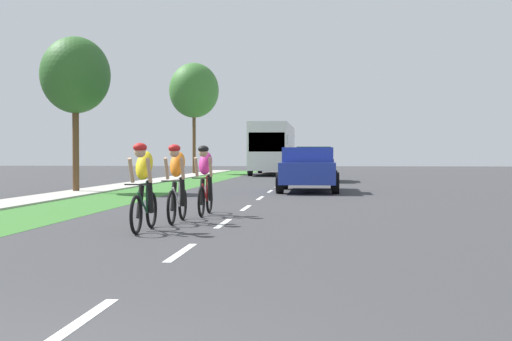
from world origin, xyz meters
The scene contains 12 objects.
ground_plane centered at (0.00, 20.00, 0.00)m, with size 120.00×120.00×0.00m, color #38383A.
grass_verge centered at (-4.63, 20.00, 0.00)m, with size 2.58×70.00×0.01m, color #38722D.
sidewalk_concrete centered at (-6.72, 20.00, 0.00)m, with size 1.59×70.00×0.10m, color #B2ADA3.
lane_markings_center centered at (0.00, 24.00, 0.00)m, with size 0.12×53.80×0.01m.
cyclist_lead centered at (-1.21, 8.50, 0.81)m, with size 0.42×1.72×1.58m.
cyclist_trailing centered at (-0.96, 10.13, 0.81)m, with size 0.42×1.72×1.58m.
cyclist_distant centered at (-0.68, 11.83, 0.81)m, with size 0.42×1.72×1.58m.
pickup_blue centered at (1.44, 22.02, 0.83)m, with size 2.22×5.10×1.64m.
suv_dark_green centered at (1.52, 31.90, 0.95)m, with size 2.15×4.70×1.79m.
bus_white centered at (-1.51, 44.33, 1.98)m, with size 2.78×11.60×3.48m.
street_tree_near centered at (-7.05, 20.71, 4.27)m, with size 2.54×2.54×5.69m.
street_tree_far centered at (-7.32, 44.99, 6.03)m, with size 3.59×3.59×8.03m.
Camera 1 is at (1.97, -3.28, 1.37)m, focal length 47.43 mm.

